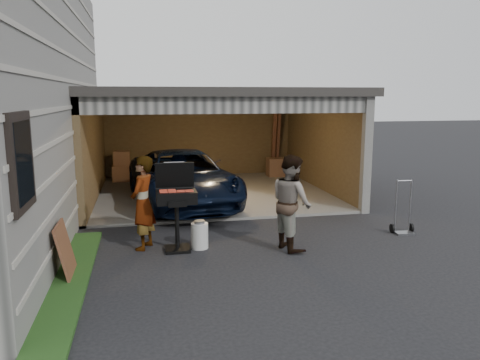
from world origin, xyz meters
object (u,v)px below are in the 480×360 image
object	(u,v)px
minivan	(182,180)
bbq_grill	(176,200)
woman	(143,203)
hand_truck	(403,223)
man	(291,202)
plywood_panel	(66,251)
propane_tank	(200,236)

from	to	relation	value
minivan	bbq_grill	xyz separation A→B (m)	(-0.40, -3.43, 0.26)
minivan	woman	size ratio (longest dim) A/B	2.80
hand_truck	bbq_grill	bearing A→B (deg)	-173.87
woman	bbq_grill	distance (m)	0.62
minivan	man	bearing A→B (deg)	-74.49
woman	plywood_panel	xyz separation A→B (m)	(-1.16, -1.16, -0.42)
woman	man	size ratio (longest dim) A/B	0.99
bbq_grill	propane_tank	xyz separation A→B (m)	(0.40, 0.01, -0.69)
minivan	man	size ratio (longest dim) A/B	2.76
bbq_grill	hand_truck	bearing A→B (deg)	1.34
propane_tank	plywood_panel	size ratio (longest dim) A/B	0.54
man	propane_tank	size ratio (longest dim) A/B	3.68
woman	bbq_grill	world-z (taller)	woman
man	bbq_grill	world-z (taller)	man
hand_truck	man	bearing A→B (deg)	-165.30
plywood_panel	hand_truck	world-z (taller)	hand_truck
hand_truck	propane_tank	bearing A→B (deg)	-173.84
woman	plywood_panel	world-z (taller)	woman
minivan	plywood_panel	bearing A→B (deg)	-123.65
woman	hand_truck	distance (m)	5.13
woman	hand_truck	world-z (taller)	woman
minivan	man	xyz separation A→B (m)	(1.61, -3.76, 0.20)
woman	man	world-z (taller)	man
propane_tank	hand_truck	xyz separation A→B (m)	(4.10, 0.10, -0.02)
minivan	woman	distance (m)	3.38
bbq_grill	plywood_panel	xyz separation A→B (m)	(-1.74, -0.96, -0.50)
plywood_panel	woman	bearing A→B (deg)	44.92
plywood_panel	bbq_grill	bearing A→B (deg)	28.80
minivan	bbq_grill	world-z (taller)	bbq_grill
minivan	plywood_panel	world-z (taller)	minivan
man	bbq_grill	bearing A→B (deg)	69.29
woman	hand_truck	size ratio (longest dim) A/B	1.55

